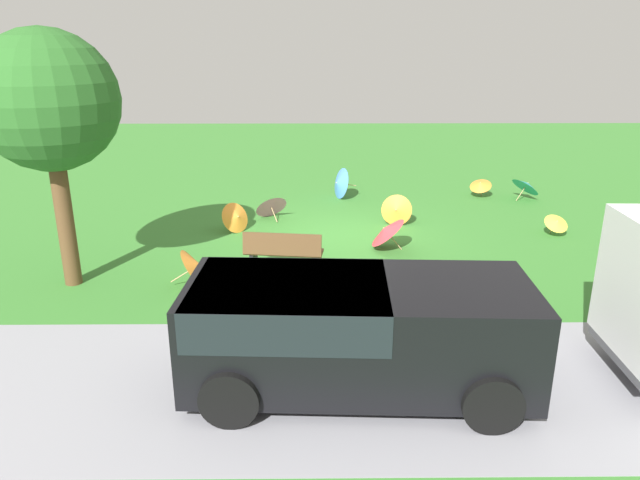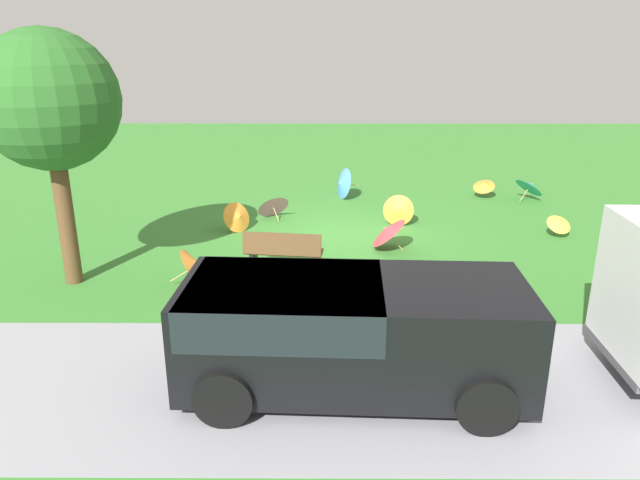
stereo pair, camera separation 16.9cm
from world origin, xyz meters
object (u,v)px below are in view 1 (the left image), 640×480
object	(u,v)px
van_dark	(346,326)
parasol_yellow_0	(557,223)
shade_tree	(48,103)
parasol_pink_0	(271,205)
parasol_orange_3	(237,217)
parasol_orange_2	(197,266)
parasol_orange_0	(480,184)
parasol_red_0	(386,231)
parasol_orange_1	(396,210)
parasol_teal_0	(527,185)
park_bench	(283,252)
parasol_blue_0	(339,183)

from	to	relation	value
van_dark	parasol_yellow_0	bearing A→B (deg)	-129.91
shade_tree	parasol_pink_0	xyz separation A→B (m)	(-3.60, -4.37, -3.14)
parasol_pink_0	parasol_orange_3	size ratio (longest dim) A/B	1.21
van_dark	parasol_orange_2	size ratio (longest dim) A/B	5.26
parasol_orange_0	parasol_orange_2	size ratio (longest dim) A/B	0.99
parasol_red_0	parasol_pink_0	world-z (taller)	parasol_red_0
parasol_pink_0	parasol_orange_3	xyz separation A→B (m)	(0.76, 1.14, 0.02)
parasol_yellow_0	parasol_orange_1	size ratio (longest dim) A/B	0.77
parasol_teal_0	parasol_red_0	world-z (taller)	parasol_red_0
park_bench	van_dark	bearing A→B (deg)	104.37
parasol_red_0	parasol_orange_1	distance (m)	1.94
park_bench	shade_tree	distance (m)	5.15
van_dark	parasol_red_0	world-z (taller)	van_dark
shade_tree	parasol_blue_0	size ratio (longest dim) A/B	4.81
parasol_red_0	parasol_orange_0	size ratio (longest dim) A/B	1.11
parasol_orange_1	parasol_orange_3	world-z (taller)	parasol_orange_1
parasol_yellow_0	parasol_pink_0	world-z (taller)	parasol_pink_0
van_dark	parasol_pink_0	distance (m)	8.23
parasol_orange_1	parasol_orange_2	size ratio (longest dim) A/B	0.97
parasol_blue_0	parasol_teal_0	xyz separation A→B (m)	(-5.57, 0.21, -0.02)
parasol_orange_0	shade_tree	bearing A→B (deg)	33.88
parasol_orange_2	parasol_blue_0	bearing A→B (deg)	-114.62
parasol_orange_3	parasol_teal_0	bearing A→B (deg)	-159.87
parasol_orange_2	parasol_orange_3	world-z (taller)	parasol_orange_2
parasol_yellow_0	shade_tree	bearing A→B (deg)	14.99
van_dark	parasol_orange_2	world-z (taller)	van_dark
parasol_pink_0	parasol_orange_0	xyz separation A→B (m)	(-6.19, -2.20, 0.03)
parasol_teal_0	parasol_orange_3	size ratio (longest dim) A/B	1.27
parasol_yellow_0	parasol_teal_0	xyz separation A→B (m)	(-0.41, -3.40, 0.11)
parasol_yellow_0	parasol_orange_1	xyz separation A→B (m)	(3.79, -0.93, 0.06)
parasol_red_0	parasol_orange_0	world-z (taller)	parasol_red_0
park_bench	parasol_blue_0	size ratio (longest dim) A/B	1.65
shade_tree	parasol_yellow_0	bearing A→B (deg)	-165.01
parasol_pink_0	parasol_orange_0	size ratio (longest dim) A/B	1.20
shade_tree	parasol_teal_0	xyz separation A→B (m)	(-11.07, -6.26, -3.05)
shade_tree	parasol_orange_1	xyz separation A→B (m)	(-6.87, -3.79, -3.11)
shade_tree	parasol_pink_0	world-z (taller)	shade_tree
parasol_pink_0	parasol_yellow_0	bearing A→B (deg)	167.88
parasol_blue_0	parasol_orange_3	world-z (taller)	parasol_blue_0
park_bench	parasol_blue_0	bearing A→B (deg)	-102.91
parasol_red_0	parasol_orange_3	xyz separation A→B (m)	(3.55, -1.33, -0.07)
parasol_blue_0	parasol_orange_2	xyz separation A→B (m)	(3.03, 6.61, -0.07)
parasol_pink_0	parasol_orange_1	bearing A→B (deg)	169.87
parasol_red_0	parasol_orange_3	world-z (taller)	parasol_red_0
van_dark	parasol_orange_2	xyz separation A→B (m)	(2.72, -3.55, -0.51)
shade_tree	parasol_orange_3	xyz separation A→B (m)	(-2.83, -3.24, -3.12)
parasol_red_0	parasol_orange_2	size ratio (longest dim) A/B	1.10
shade_tree	van_dark	bearing A→B (deg)	144.63
van_dark	shade_tree	size ratio (longest dim) A/B	0.97
van_dark	parasol_orange_3	size ratio (longest dim) A/B	5.37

